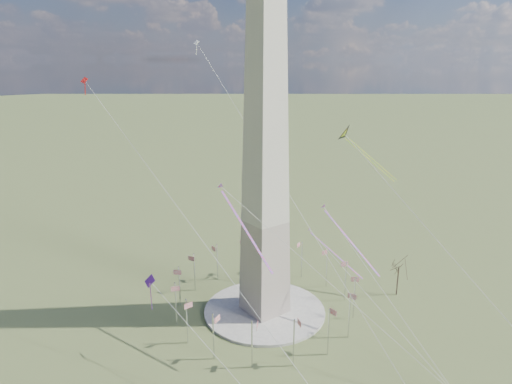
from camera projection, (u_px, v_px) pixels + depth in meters
ground at (265, 312)px, 136.40m from camera, size 2000.00×2000.00×0.00m
plaza at (265, 310)px, 136.29m from camera, size 36.00×36.00×0.80m
washington_monument at (265, 154)px, 123.00m from camera, size 15.56×15.56×100.00m
flagpole_ring at (265, 290)px, 134.36m from camera, size 54.40×54.40×13.00m
tree_near at (399, 266)px, 143.48m from camera, size 8.15×8.15×14.25m
kite_delta_black at (347, 137)px, 146.43m from camera, size 11.12×20.01×16.36m
kite_diamond_purple at (150, 285)px, 111.69m from camera, size 1.97×3.20×10.19m
kite_streamer_left at (342, 230)px, 129.51m from camera, size 2.06×22.03×15.14m
kite_streamer_mid at (237, 214)px, 114.14m from camera, size 2.87×24.22×16.62m
kite_streamer_right at (328, 247)px, 148.14m from camera, size 7.79×19.08×13.62m
kite_small_red at (85, 82)px, 126.79m from camera, size 1.69×1.80×5.05m
kite_small_white at (197, 44)px, 151.84m from camera, size 1.31×1.89×4.71m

